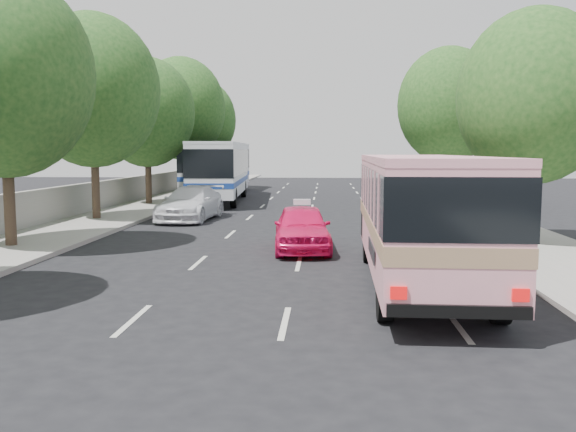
# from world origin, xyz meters

# --- Properties ---
(ground) EXTENTS (120.00, 120.00, 0.00)m
(ground) POSITION_xyz_m (0.00, 0.00, 0.00)
(ground) COLOR black
(ground) RESTS_ON ground
(sidewalk_left) EXTENTS (4.00, 90.00, 0.15)m
(sidewalk_left) POSITION_xyz_m (-8.50, 20.00, 0.07)
(sidewalk_left) COLOR #9E998E
(sidewalk_left) RESTS_ON ground
(sidewalk_right) EXTENTS (4.00, 90.00, 0.12)m
(sidewalk_right) POSITION_xyz_m (8.50, 20.00, 0.06)
(sidewalk_right) COLOR #9E998E
(sidewalk_right) RESTS_ON ground
(low_wall) EXTENTS (0.30, 90.00, 1.50)m
(low_wall) POSITION_xyz_m (-10.30, 20.00, 0.90)
(low_wall) COLOR #9E998E
(low_wall) RESTS_ON sidewalk_left
(tree_left_b) EXTENTS (5.70, 5.70, 8.88)m
(tree_left_b) POSITION_xyz_m (-8.42, 5.94, 5.82)
(tree_left_b) COLOR #38281E
(tree_left_b) RESTS_ON ground
(tree_left_c) EXTENTS (6.00, 6.00, 9.35)m
(tree_left_c) POSITION_xyz_m (-8.62, 13.94, 6.12)
(tree_left_c) COLOR #38281E
(tree_left_c) RESTS_ON ground
(tree_left_d) EXTENTS (5.52, 5.52, 8.60)m
(tree_left_d) POSITION_xyz_m (-8.52, 21.94, 5.63)
(tree_left_d) COLOR #38281E
(tree_left_d) RESTS_ON ground
(tree_left_e) EXTENTS (6.30, 6.30, 9.82)m
(tree_left_e) POSITION_xyz_m (-8.42, 29.94, 6.43)
(tree_left_e) COLOR #38281E
(tree_left_e) RESTS_ON ground
(tree_left_f) EXTENTS (5.88, 5.88, 9.16)m
(tree_left_f) POSITION_xyz_m (-8.62, 37.94, 6.00)
(tree_left_f) COLOR #38281E
(tree_left_f) RESTS_ON ground
(tree_right_near) EXTENTS (5.10, 5.10, 7.95)m
(tree_right_near) POSITION_xyz_m (8.78, 7.94, 5.20)
(tree_right_near) COLOR #38281E
(tree_right_near) RESTS_ON ground
(tree_right_far) EXTENTS (6.00, 6.00, 9.35)m
(tree_right_far) POSITION_xyz_m (9.08, 23.94, 6.12)
(tree_right_far) COLOR #38281E
(tree_right_far) RESTS_ON ground
(pink_bus) EXTENTS (2.66, 9.73, 3.09)m
(pink_bus) POSITION_xyz_m (4.01, 1.51, 1.92)
(pink_bus) COLOR pink
(pink_bus) RESTS_ON ground
(pink_taxi) EXTENTS (2.06, 4.47, 1.48)m
(pink_taxi) POSITION_xyz_m (1.00, 6.38, 0.74)
(pink_taxi) COLOR #F4155F
(pink_taxi) RESTS_ON ground
(white_pickup) EXTENTS (2.61, 5.50, 1.55)m
(white_pickup) POSITION_xyz_m (-4.50, 14.78, 0.77)
(white_pickup) COLOR silver
(white_pickup) RESTS_ON ground
(tour_coach_front) EXTENTS (3.50, 12.57, 3.72)m
(tour_coach_front) POSITION_xyz_m (-4.84, 24.99, 2.24)
(tour_coach_front) COLOR white
(tour_coach_front) RESTS_ON ground
(tour_coach_rear) EXTENTS (3.19, 12.69, 3.77)m
(tour_coach_rear) POSITION_xyz_m (-6.30, 32.19, 2.27)
(tour_coach_rear) COLOR silver
(tour_coach_rear) RESTS_ON ground
(taxi_roof_sign) EXTENTS (0.56, 0.22, 0.18)m
(taxi_roof_sign) POSITION_xyz_m (1.00, 6.38, 1.57)
(taxi_roof_sign) COLOR silver
(taxi_roof_sign) RESTS_ON pink_taxi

